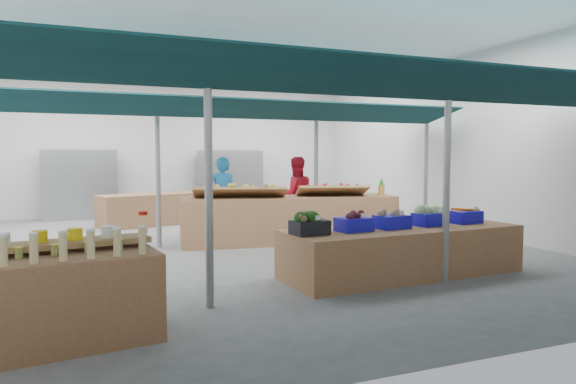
# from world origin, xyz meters

# --- Properties ---
(floor) EXTENTS (13.00, 13.00, 0.00)m
(floor) POSITION_xyz_m (0.00, 0.00, 0.00)
(floor) COLOR #5F5F61
(floor) RESTS_ON ground
(hall) EXTENTS (13.00, 13.00, 13.00)m
(hall) POSITION_xyz_m (0.00, 1.44, 2.65)
(hall) COLOR silver
(hall) RESTS_ON ground
(pole_grid) EXTENTS (10.00, 4.60, 3.00)m
(pole_grid) POSITION_xyz_m (0.75, -1.75, 1.81)
(pole_grid) COLOR gray
(pole_grid) RESTS_ON floor
(awnings) EXTENTS (9.50, 7.08, 0.30)m
(awnings) POSITION_xyz_m (0.75, -1.75, 2.78)
(awnings) COLOR #0B2B30
(awnings) RESTS_ON pole_grid
(back_shelving_left) EXTENTS (2.00, 0.50, 2.00)m
(back_shelving_left) POSITION_xyz_m (-2.50, 6.00, 1.00)
(back_shelving_left) COLOR #B23F33
(back_shelving_left) RESTS_ON floor
(back_shelving_right) EXTENTS (2.00, 0.50, 2.00)m
(back_shelving_right) POSITION_xyz_m (2.00, 6.00, 1.00)
(back_shelving_right) COLOR #B23F33
(back_shelving_right) RESTS_ON floor
(bottle_shelf) EXTENTS (2.08, 1.41, 1.16)m
(bottle_shelf) POSITION_xyz_m (-2.70, -4.67, 0.47)
(bottle_shelf) COLOR brown
(bottle_shelf) RESTS_ON floor
(veg_counter) EXTENTS (3.87, 1.51, 0.74)m
(veg_counter) POSITION_xyz_m (2.17, -3.40, 0.37)
(veg_counter) COLOR brown
(veg_counter) RESTS_ON floor
(fruit_counter) EXTENTS (4.66, 1.68, 0.98)m
(fruit_counter) POSITION_xyz_m (1.68, 0.06, 0.49)
(fruit_counter) COLOR brown
(fruit_counter) RESTS_ON floor
(far_counter) EXTENTS (4.71, 2.20, 0.83)m
(far_counter) POSITION_xyz_m (0.19, 4.23, 0.42)
(far_counter) COLOR brown
(far_counter) RESTS_ON floor
(crate_stack) EXTENTS (0.50, 0.39, 0.54)m
(crate_stack) POSITION_xyz_m (3.38, -2.85, 0.27)
(crate_stack) COLOR #1511BC
(crate_stack) RESTS_ON floor
(vendor_left) EXTENTS (0.72, 0.52, 1.82)m
(vendor_left) POSITION_xyz_m (0.48, 1.16, 0.91)
(vendor_left) COLOR #1D77BD
(vendor_left) RESTS_ON floor
(vendor_right) EXTENTS (0.97, 0.80, 1.82)m
(vendor_right) POSITION_xyz_m (2.28, 1.16, 0.91)
(vendor_right) COLOR red
(vendor_right) RESTS_ON floor
(crate_broccoli) EXTENTS (0.54, 0.43, 0.35)m
(crate_broccoli) POSITION_xyz_m (0.55, -3.51, 0.90)
(crate_broccoli) COLOR black
(crate_broccoli) RESTS_ON veg_counter
(crate_beets) EXTENTS (0.54, 0.43, 0.29)m
(crate_beets) POSITION_xyz_m (1.28, -3.46, 0.87)
(crate_beets) COLOR #1511BC
(crate_beets) RESTS_ON veg_counter
(crate_celeriac) EXTENTS (0.54, 0.43, 0.31)m
(crate_celeriac) POSITION_xyz_m (1.96, -3.41, 0.88)
(crate_celeriac) COLOR #1511BC
(crate_celeriac) RESTS_ON veg_counter
(crate_cabbage) EXTENTS (0.54, 0.43, 0.35)m
(crate_cabbage) POSITION_xyz_m (2.70, -3.37, 0.90)
(crate_cabbage) COLOR #1511BC
(crate_cabbage) RESTS_ON veg_counter
(crate_carrots) EXTENTS (0.54, 0.43, 0.29)m
(crate_carrots) POSITION_xyz_m (3.44, -3.32, 0.85)
(crate_carrots) COLOR #1511BC
(crate_carrots) RESTS_ON veg_counter
(sparrow) EXTENTS (0.12, 0.09, 0.11)m
(sparrow) POSITION_xyz_m (0.39, -3.65, 0.98)
(sparrow) COLOR brown
(sparrow) RESTS_ON crate_broccoli
(pole_ribbon) EXTENTS (0.12, 0.12, 0.28)m
(pole_ribbon) POSITION_xyz_m (-1.69, -3.21, 1.08)
(pole_ribbon) COLOR red
(pole_ribbon) RESTS_ON pole_grid
(apple_heap_yellow) EXTENTS (2.02, 1.17, 0.27)m
(apple_heap_yellow) POSITION_xyz_m (0.59, 0.09, 1.14)
(apple_heap_yellow) COLOR #997247
(apple_heap_yellow) RESTS_ON fruit_counter
(apple_heap_red) EXTENTS (1.63, 1.07, 0.27)m
(apple_heap_red) POSITION_xyz_m (2.58, -0.17, 1.14)
(apple_heap_red) COLOR #997247
(apple_heap_red) RESTS_ON fruit_counter
(pineapple) EXTENTS (0.14, 0.14, 0.39)m
(pineapple) POSITION_xyz_m (3.71, -0.32, 1.16)
(pineapple) COLOR #8C6019
(pineapple) RESTS_ON fruit_counter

